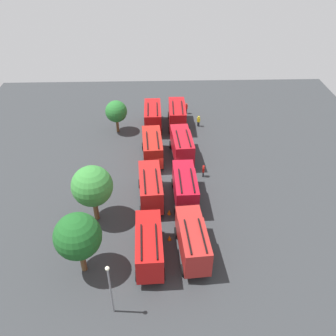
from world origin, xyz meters
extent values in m
plane|color=#2D3033|center=(0.00, 0.00, 0.00)|extent=(63.48, 63.48, 0.00)
cube|color=maroon|center=(-10.46, -1.79, 2.10)|extent=(2.39, 2.66, 2.60)
cube|color=#8C9EAD|center=(-9.42, -1.71, 2.41)|extent=(0.25, 2.12, 1.46)
cube|color=maroon|center=(-13.95, -2.06, 2.25)|extent=(4.98, 2.87, 2.90)
cube|color=black|center=(-14.01, -1.38, 3.82)|extent=(4.32, 0.46, 0.12)
cube|color=black|center=(-13.90, -2.75, 3.82)|extent=(4.32, 0.46, 0.12)
cube|color=silver|center=(-9.27, -1.70, 0.95)|extent=(0.39, 2.38, 0.28)
cylinder|color=black|center=(-10.36, -0.58, 0.55)|extent=(1.12, 0.43, 1.10)
cylinder|color=black|center=(-10.17, -2.97, 0.55)|extent=(1.12, 0.43, 1.10)
cylinder|color=black|center=(-15.24, -0.96, 0.55)|extent=(1.12, 0.43, 1.10)
cylinder|color=black|center=(-15.05, -3.36, 0.55)|extent=(1.12, 0.43, 1.10)
cube|color=maroon|center=(-2.20, -1.77, 2.10)|extent=(2.26, 2.55, 2.60)
cube|color=#8C9EAD|center=(-1.15, -1.74, 2.41)|extent=(0.13, 2.13, 1.46)
cube|color=maroon|center=(-5.69, -1.85, 2.25)|extent=(4.86, 2.61, 2.90)
cube|color=black|center=(-5.71, -1.16, 3.82)|extent=(4.32, 0.22, 0.12)
cube|color=black|center=(-5.68, -2.54, 3.82)|extent=(4.32, 0.22, 0.12)
cube|color=silver|center=(-1.00, -1.74, 0.95)|extent=(0.26, 2.38, 0.28)
cylinder|color=black|center=(-2.02, -0.56, 0.55)|extent=(1.11, 0.38, 1.10)
cylinder|color=black|center=(-1.97, -2.96, 0.55)|extent=(1.11, 0.38, 1.10)
cylinder|color=black|center=(-6.92, -0.68, 0.55)|extent=(1.11, 0.38, 1.10)
cylinder|color=black|center=(-6.87, -3.08, 0.55)|extent=(1.11, 0.38, 1.10)
cube|color=#AA121F|center=(6.72, -1.85, 2.10)|extent=(2.37, 2.64, 2.60)
cube|color=#8C9EAD|center=(7.77, -1.78, 2.41)|extent=(0.23, 2.13, 1.46)
cube|color=#AA121F|center=(3.23, -2.09, 2.25)|extent=(4.96, 2.82, 2.90)
cube|color=black|center=(3.18, -1.40, 3.82)|extent=(4.32, 0.42, 0.12)
cube|color=black|center=(3.27, -2.78, 3.82)|extent=(4.32, 0.42, 0.12)
cube|color=silver|center=(7.91, -1.77, 0.95)|extent=(0.36, 2.38, 0.28)
cylinder|color=black|center=(6.83, -0.64, 0.55)|extent=(1.12, 0.42, 1.10)
cylinder|color=black|center=(7.00, -3.03, 0.55)|extent=(1.12, 0.42, 1.10)
cylinder|color=black|center=(1.95, -0.97, 0.55)|extent=(1.12, 0.42, 1.10)
cylinder|color=black|center=(2.11, -3.37, 0.55)|extent=(1.12, 0.42, 1.10)
cube|color=#A61115|center=(15.69, -1.86, 2.10)|extent=(2.23, 2.52, 2.60)
cube|color=#8C9EAD|center=(16.74, -1.87, 2.41)|extent=(0.10, 2.13, 1.46)
cube|color=#A61115|center=(12.19, -1.82, 2.25)|extent=(4.83, 2.55, 2.90)
cube|color=black|center=(12.20, -1.13, 3.82)|extent=(4.32, 0.17, 0.12)
cube|color=black|center=(12.18, -2.51, 3.82)|extent=(4.32, 0.17, 0.12)
cube|color=silver|center=(16.89, -1.87, 0.95)|extent=(0.23, 2.38, 0.28)
cylinder|color=black|center=(15.90, -0.66, 0.55)|extent=(1.10, 0.36, 1.10)
cylinder|color=black|center=(15.88, -3.06, 0.55)|extent=(1.10, 0.36, 1.10)
cylinder|color=black|center=(11.00, -0.61, 0.55)|extent=(1.10, 0.36, 1.10)
cylinder|color=black|center=(10.98, -3.01, 0.55)|extent=(1.10, 0.36, 1.10)
cube|color=#AA1211|center=(-11.01, 2.32, 2.10)|extent=(2.29, 2.58, 2.60)
cube|color=#8C9EAD|center=(-9.96, 2.36, 2.41)|extent=(0.16, 2.13, 1.46)
cube|color=#AA1211|center=(-14.51, 2.19, 2.25)|extent=(4.89, 2.67, 2.90)
cube|color=black|center=(-14.54, 2.88, 3.82)|extent=(4.32, 0.28, 0.12)
cube|color=black|center=(-14.49, 1.50, 3.82)|extent=(4.32, 0.28, 0.12)
cube|color=silver|center=(-9.81, 2.36, 0.95)|extent=(0.29, 2.38, 0.28)
cylinder|color=black|center=(-10.86, 3.53, 0.55)|extent=(1.11, 0.39, 1.10)
cylinder|color=black|center=(-10.77, 1.13, 0.55)|extent=(1.11, 0.39, 1.10)
cylinder|color=black|center=(-15.75, 3.35, 0.55)|extent=(1.11, 0.39, 1.10)
cylinder|color=black|center=(-15.67, 0.95, 0.55)|extent=(1.11, 0.39, 1.10)
cube|color=#A41918|center=(-2.15, 2.32, 2.10)|extent=(2.36, 2.64, 2.60)
cube|color=#8C9EAD|center=(-1.10, 2.39, 2.41)|extent=(0.22, 2.13, 1.46)
cube|color=#A41918|center=(-5.64, 2.10, 2.25)|extent=(4.95, 2.81, 2.90)
cube|color=black|center=(-5.69, 2.78, 3.82)|extent=(4.32, 0.40, 0.12)
cube|color=black|center=(-5.60, 1.41, 3.82)|extent=(4.32, 0.40, 0.12)
cube|color=silver|center=(-0.95, 2.40, 0.95)|extent=(0.35, 2.38, 0.28)
cylinder|color=black|center=(-2.03, 3.53, 0.55)|extent=(1.12, 0.42, 1.10)
cylinder|color=black|center=(-1.87, 1.14, 0.55)|extent=(1.12, 0.42, 1.10)
cylinder|color=black|center=(-6.92, 3.22, 0.55)|extent=(1.12, 0.42, 1.10)
cylinder|color=black|center=(-6.76, 0.82, 0.55)|extent=(1.12, 0.42, 1.10)
cube|color=#A41D16|center=(6.43, 2.14, 2.10)|extent=(2.34, 2.62, 2.60)
cube|color=#8C9EAD|center=(7.48, 2.20, 2.41)|extent=(0.20, 2.13, 1.46)
cube|color=#A41D16|center=(2.94, 1.94, 2.25)|extent=(4.93, 2.76, 2.90)
cube|color=black|center=(2.90, 2.63, 3.82)|extent=(4.32, 0.36, 0.12)
cube|color=black|center=(2.98, 1.26, 3.82)|extent=(4.32, 0.36, 0.12)
cube|color=silver|center=(7.63, 2.21, 0.95)|extent=(0.33, 2.38, 0.28)
cylinder|color=black|center=(6.57, 3.35, 0.55)|extent=(1.12, 0.41, 1.10)
cylinder|color=black|center=(6.70, 0.95, 0.55)|extent=(1.12, 0.41, 1.10)
cylinder|color=black|center=(1.67, 3.08, 0.55)|extent=(1.12, 0.41, 1.10)
cylinder|color=black|center=(1.81, 0.68, 0.55)|extent=(1.12, 0.41, 1.10)
cube|color=#AE1213|center=(15.28, 2.00, 2.10)|extent=(2.23, 2.53, 2.60)
cube|color=#8C9EAD|center=(16.33, 2.01, 2.41)|extent=(0.10, 2.13, 1.46)
cube|color=#AE1213|center=(11.78, 1.96, 2.25)|extent=(4.83, 2.55, 2.90)
cube|color=black|center=(11.77, 2.65, 3.82)|extent=(4.32, 0.17, 0.12)
cube|color=black|center=(11.79, 1.27, 3.82)|extent=(4.32, 0.17, 0.12)
cube|color=silver|center=(16.48, 2.01, 0.95)|extent=(0.23, 2.38, 0.28)
cylinder|color=black|center=(15.46, 3.20, 0.55)|extent=(1.10, 0.36, 1.10)
cylinder|color=black|center=(15.49, 0.80, 0.55)|extent=(1.10, 0.36, 1.10)
cylinder|color=black|center=(10.56, 3.14, 0.55)|extent=(1.10, 0.36, 1.10)
cylinder|color=black|center=(10.59, 0.75, 0.55)|extent=(1.10, 0.36, 1.10)
cylinder|color=black|center=(17.57, -3.68, 0.42)|extent=(0.16, 0.16, 0.83)
cylinder|color=black|center=(17.41, -3.55, 0.42)|extent=(0.16, 0.16, 0.83)
cube|color=#B7140F|center=(17.49, -3.62, 1.19)|extent=(0.48, 0.45, 0.72)
sphere|color=brown|center=(17.49, -3.62, 1.67)|extent=(0.23, 0.23, 0.23)
cylinder|color=#B7140F|center=(17.49, -3.62, 1.77)|extent=(0.29, 0.29, 0.07)
cylinder|color=black|center=(13.17, -5.16, 0.40)|extent=(0.16, 0.16, 0.80)
cylinder|color=black|center=(13.04, -5.32, 0.40)|extent=(0.16, 0.16, 0.80)
cube|color=gold|center=(13.11, -5.24, 1.14)|extent=(0.45, 0.48, 0.69)
sphere|color=brown|center=(13.11, -5.24, 1.60)|extent=(0.22, 0.22, 0.22)
cylinder|color=gold|center=(13.11, -5.24, 1.69)|extent=(0.28, 0.28, 0.07)
cylinder|color=black|center=(18.09, -0.90, 0.41)|extent=(0.16, 0.16, 0.82)
cylinder|color=black|center=(18.03, -1.10, 0.41)|extent=(0.16, 0.16, 0.82)
cube|color=#B7140F|center=(18.06, -1.00, 1.18)|extent=(0.35, 0.47, 0.71)
sphere|color=tan|center=(18.06, -1.00, 1.65)|extent=(0.23, 0.23, 0.23)
cylinder|color=#B7140F|center=(18.06, -1.00, 1.74)|extent=(0.29, 0.29, 0.07)
cylinder|color=black|center=(0.04, -4.57, 0.38)|extent=(0.16, 0.16, 0.76)
cylinder|color=black|center=(-0.16, -4.52, 0.38)|extent=(0.16, 0.16, 0.76)
cube|color=#B7140F|center=(-0.06, -4.54, 1.09)|extent=(0.47, 0.34, 0.66)
sphere|color=beige|center=(-0.06, -4.54, 1.53)|extent=(0.22, 0.22, 0.22)
cylinder|color=#B7140F|center=(-0.06, -4.54, 1.62)|extent=(0.27, 0.27, 0.06)
cylinder|color=brown|center=(-14.40, 8.49, 1.36)|extent=(0.54, 0.54, 2.71)
sphere|color=#19511E|center=(-14.40, 8.49, 4.55)|extent=(4.34, 4.34, 4.34)
cylinder|color=brown|center=(-7.38, 8.19, 1.38)|extent=(0.55, 0.55, 2.75)
sphere|color=#337A33|center=(-7.38, 8.19, 4.62)|extent=(4.40, 4.40, 4.40)
cylinder|color=brown|center=(11.88, 7.42, 1.02)|extent=(0.41, 0.41, 2.05)
sphere|color=#236628|center=(11.88, 7.42, 3.44)|extent=(3.28, 3.28, 3.28)
cone|color=#F2600C|center=(-6.98, 0.09, 0.31)|extent=(0.43, 0.43, 0.62)
cone|color=#F2600C|center=(-10.87, 0.18, 0.29)|extent=(0.41, 0.41, 0.59)
cone|color=#F2600C|center=(8.45, -1.33, 0.34)|extent=(0.47, 0.47, 0.68)
cylinder|color=slate|center=(-18.96, 5.27, 2.77)|extent=(0.16, 0.16, 5.55)
sphere|color=#F2EFCC|center=(-18.96, 5.27, 5.73)|extent=(0.36, 0.36, 0.36)
camera|label=1|loc=(-36.85, 1.14, 28.26)|focal=38.36mm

